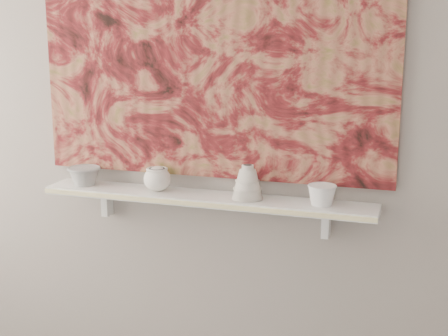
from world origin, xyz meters
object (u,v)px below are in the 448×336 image
at_px(shelf, 205,198).
at_px(painting, 211,43).
at_px(cup_cream, 157,179).
at_px(bell_vessel, 248,182).
at_px(bowl_white, 322,195).
at_px(bowl_grey, 84,176).

relative_size(shelf, painting, 0.93).
xyz_separation_m(cup_cream, bell_vessel, (0.39, 0.00, 0.02)).
bearing_deg(shelf, painting, 90.00).
height_order(cup_cream, bowl_white, cup_cream).
xyz_separation_m(shelf, cup_cream, (-0.21, 0.00, 0.07)).
xyz_separation_m(painting, bowl_grey, (-0.56, -0.08, -0.57)).
distance_m(shelf, bowl_white, 0.48).
relative_size(painting, bell_vessel, 10.80).
bearing_deg(bowl_grey, bell_vessel, 0.00).
height_order(bowl_grey, bell_vessel, bell_vessel).
bearing_deg(bowl_grey, shelf, 0.00).
bearing_deg(bowl_white, painting, 170.47).
bearing_deg(bowl_grey, cup_cream, 0.00).
distance_m(painting, bowl_grey, 0.80).
distance_m(shelf, bell_vessel, 0.20).
height_order(shelf, bowl_grey, bowl_grey).
xyz_separation_m(shelf, bowl_grey, (-0.56, 0.00, 0.06)).
relative_size(painting, bowl_white, 13.40).
bearing_deg(cup_cream, bowl_grey, 180.00).
relative_size(shelf, bowl_white, 12.51).
bearing_deg(painting, bowl_white, -9.53).
relative_size(painting, cup_cream, 13.25).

